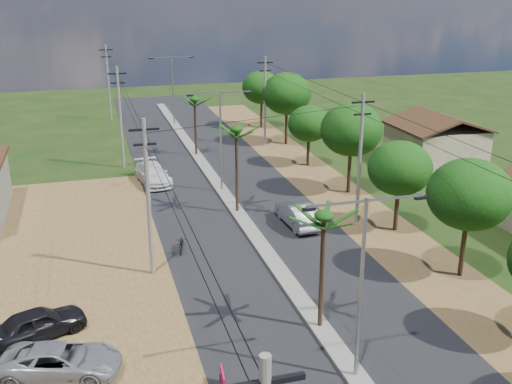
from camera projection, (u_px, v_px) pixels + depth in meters
ground at (355, 378)px, 25.01m from camera, size 160.00×160.00×0.00m
road at (256, 240)px, 38.64m from camera, size 12.00×110.00×0.04m
median at (244, 222)px, 41.34m from camera, size 1.00×90.00×0.18m
dirt_shoulder_east at (376, 226)px, 40.85m from camera, size 5.00×90.00×0.03m
house_east_far at (436, 136)px, 55.14m from camera, size 7.60×7.50×4.60m
tree_east_c at (470, 194)px, 32.31m from camera, size 4.60×4.60×6.83m
tree_east_d at (400, 168)px, 38.76m from camera, size 4.20×4.20×6.13m
tree_east_e at (351, 130)px, 45.84m from camera, size 4.80×4.80×7.14m
tree_east_f at (309, 124)px, 53.40m from camera, size 3.80×3.80×5.52m
tree_east_g at (287, 94)px, 60.39m from camera, size 5.00×5.00×7.38m
tree_east_h at (261, 87)px, 67.77m from camera, size 4.40×4.40×6.52m
palm_median_near at (324, 221)px, 26.84m from camera, size 2.00×2.00×6.15m
palm_median_mid at (236, 133)px, 41.26m from camera, size 2.00×2.00×6.55m
palm_median_far at (195, 102)px, 56.01m from camera, size 2.00×2.00×5.85m
streetlight_near at (362, 275)px, 23.45m from camera, size 5.10×0.18×8.00m
streetlight_mid at (221, 133)px, 46.17m from camera, size 5.10×0.18×8.00m
streetlight_far at (173, 84)px, 68.89m from camera, size 5.10×0.18×8.00m
utility_pole_w_b at (148, 195)px, 32.54m from camera, size 1.60×0.24×9.00m
utility_pole_w_c at (120, 115)px, 52.54m from camera, size 1.60×0.24×9.00m
utility_pole_w_d at (108, 81)px, 71.62m from camera, size 1.60×0.24×9.00m
utility_pole_e_b at (360, 156)px, 39.95m from camera, size 1.60×0.24×9.00m
utility_pole_e_c at (265, 99)px, 59.94m from camera, size 1.60×0.24×9.00m
car_silver_mid at (298, 215)px, 40.70m from camera, size 1.91×4.89×1.59m
car_white_far at (153, 174)px, 49.44m from camera, size 2.91×5.67×1.57m
car_parked_silver at (61, 362)px, 24.94m from camera, size 5.38×3.43×1.38m
car_parked_dark at (40, 324)px, 27.70m from camera, size 4.58×3.18×1.45m
moto_rider_west_a at (181, 244)px, 36.79m from camera, size 1.01×1.97×0.99m
moto_rider_west_b at (155, 183)px, 48.18m from camera, size 0.85×1.69×0.98m
roadside_sign at (223, 381)px, 24.11m from camera, size 0.18×1.11×0.92m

